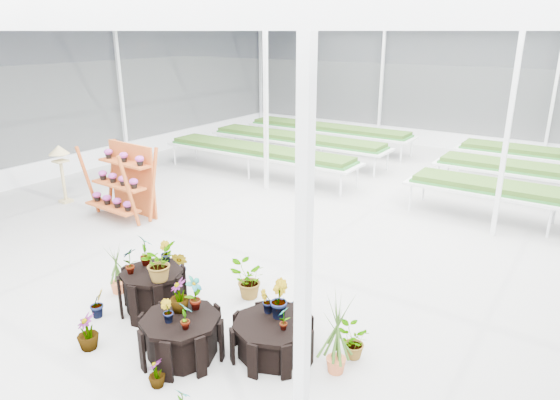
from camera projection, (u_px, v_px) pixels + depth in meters
The scene contains 10 objects.
ground_plane at pixel (275, 270), 9.24m from camera, with size 24.00×24.00×0.00m, color gray.
greenhouse_shell at pixel (274, 151), 8.52m from camera, with size 18.00×24.00×4.50m, color white, non-canonical shape.
steel_frame at pixel (274, 151), 8.52m from camera, with size 18.00×24.00×4.50m, color silver, non-canonical shape.
nursery_benches at pixel (411, 165), 14.78m from camera, with size 16.00×7.00×0.84m, color silver, non-canonical shape.
plinth_tall at pixel (153, 291), 7.80m from camera, with size 0.99×0.99×0.68m, color black.
plinth_mid at pixel (182, 337), 6.71m from camera, with size 1.11×1.11×0.58m, color black.
plinth_low at pixel (272, 338), 6.75m from camera, with size 1.12×1.12×0.50m, color black.
shelf_rack at pixel (120, 182), 11.57m from camera, with size 1.63×0.86×1.72m, color #A8491C, non-canonical shape.
bird_table at pixel (62, 174), 12.64m from camera, with size 0.36×0.36×1.50m, color tan, non-canonical shape.
nursery_plants at pixel (215, 293), 7.34m from camera, with size 4.52×3.02×1.26m.
Camera 1 is at (4.71, -6.88, 4.20)m, focal length 32.00 mm.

